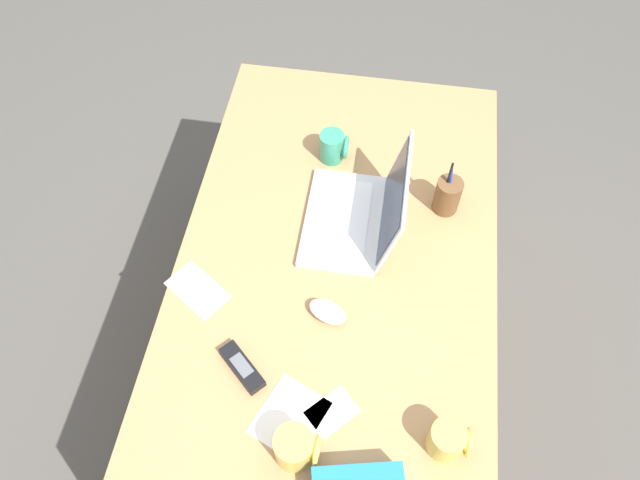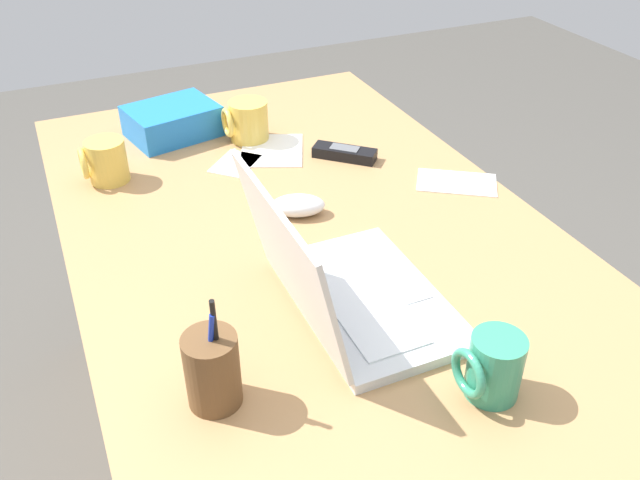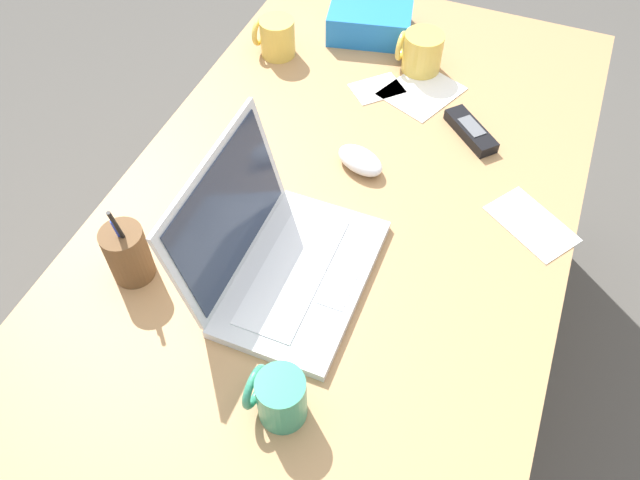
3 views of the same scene
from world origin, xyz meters
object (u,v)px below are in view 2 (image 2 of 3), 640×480
at_px(laptop, 344,287).
at_px(cordless_phone, 345,153).
at_px(snack_bag, 172,121).
at_px(coffee_mug_spare, 247,121).
at_px(pen_holder, 212,370).
at_px(coffee_mug_white, 492,367).
at_px(computer_mouse, 296,206).
at_px(coffee_mug_tall, 105,161).

distance_m(laptop, cordless_phone, 0.52).
xyz_separation_m(cordless_phone, snack_bag, (0.27, 0.32, 0.02)).
height_order(coffee_mug_spare, snack_bag, coffee_mug_spare).
distance_m(pen_holder, snack_bag, 0.85).
bearing_deg(coffee_mug_white, coffee_mug_spare, 2.77).
bearing_deg(snack_bag, computer_mouse, -163.85).
distance_m(coffee_mug_white, pen_holder, 0.37).
distance_m(coffee_mug_tall, pen_holder, 0.67).
xyz_separation_m(coffee_mug_white, coffee_mug_spare, (0.88, 0.04, -0.00)).
distance_m(coffee_mug_spare, pen_holder, 0.80).
bearing_deg(coffee_mug_spare, coffee_mug_tall, 101.71).
xyz_separation_m(computer_mouse, snack_bag, (0.44, 0.13, 0.02)).
xyz_separation_m(coffee_mug_white, snack_bag, (0.97, 0.20, -0.01)).
xyz_separation_m(coffee_mug_white, pen_holder, (0.14, 0.34, 0.01)).
bearing_deg(computer_mouse, snack_bag, 37.56).
bearing_deg(laptop, coffee_mug_tall, 24.74).
relative_size(pen_holder, snack_bag, 0.91).
xyz_separation_m(laptop, snack_bag, (0.74, 0.09, -0.01)).
bearing_deg(pen_holder, computer_mouse, -35.14).
relative_size(coffee_mug_spare, pen_holder, 0.57).
relative_size(laptop, snack_bag, 1.71).
relative_size(computer_mouse, coffee_mug_tall, 1.11).
distance_m(computer_mouse, coffee_mug_spare, 0.35).
xyz_separation_m(coffee_mug_spare, snack_bag, (0.09, 0.15, -0.01)).
bearing_deg(pen_holder, laptop, -67.75).
bearing_deg(pen_holder, coffee_mug_tall, 2.63).
height_order(coffee_mug_spare, cordless_phone, coffee_mug_spare).
bearing_deg(coffee_mug_white, laptop, 24.47).
xyz_separation_m(computer_mouse, coffee_mug_tall, (0.28, 0.31, 0.02)).
xyz_separation_m(coffee_mug_tall, cordless_phone, (-0.11, -0.49, -0.03)).
distance_m(laptop, pen_holder, 0.25).
xyz_separation_m(computer_mouse, pen_holder, (-0.39, 0.27, 0.04)).
bearing_deg(computer_mouse, coffee_mug_white, -151.37).
bearing_deg(computer_mouse, cordless_phone, -25.52).
distance_m(laptop, computer_mouse, 0.30).
bearing_deg(coffee_mug_tall, laptop, -155.26).
distance_m(computer_mouse, coffee_mug_tall, 0.42).
height_order(laptop, cordless_phone, laptop).
distance_m(coffee_mug_tall, snack_bag, 0.24).
bearing_deg(laptop, snack_bag, 6.88).
distance_m(laptop, coffee_mug_white, 0.26).
xyz_separation_m(coffee_mug_tall, snack_bag, (0.16, -0.18, -0.01)).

